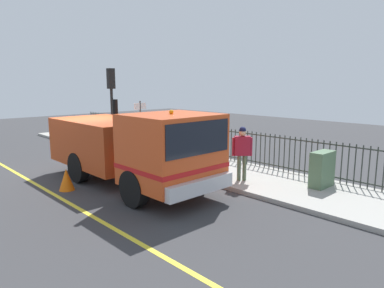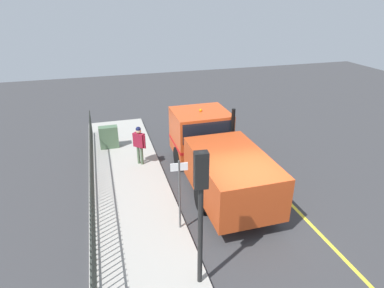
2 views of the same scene
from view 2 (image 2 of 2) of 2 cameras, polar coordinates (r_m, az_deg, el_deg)
ground_plane at (r=10.90m, az=9.79°, el=-13.37°), size 45.22×45.22×0.00m
sidewalk_slab at (r=10.08m, az=-9.00°, el=-16.51°), size 2.92×20.56×0.13m
lane_marking at (r=11.73m, az=18.27°, el=-11.30°), size 0.12×18.50×0.01m
work_truck at (r=12.25m, az=3.87°, el=-1.22°), size 2.32×6.48×2.70m
worker_standing at (r=13.56m, az=-9.28°, el=0.44°), size 0.49×0.48×1.68m
iron_fence at (r=9.64m, az=-17.03°, el=-14.31°), size 0.04×17.51×1.25m
traffic_light_near at (r=7.16m, az=1.56°, el=-8.87°), size 0.32×0.24×3.60m
utility_cabinet at (r=15.56m, az=-14.43°, el=1.17°), size 0.85×0.40×1.05m
traffic_cone at (r=12.43m, az=12.81°, el=-6.65°), size 0.45×0.45×0.64m
street_sign at (r=9.52m, az=-2.22°, el=-7.59°), size 0.50×0.08×2.32m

